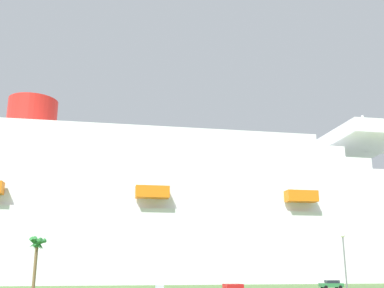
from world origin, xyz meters
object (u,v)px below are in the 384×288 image
Objects in this scene: street_lamp at (344,256)px; parked_car_green_wagon at (331,284)px; cruise_ship at (147,221)px; palm_tree at (37,247)px.

street_lamp is 23.28m from parked_car_green_wagon.
street_lamp is 2.04× the size of parked_car_green_wagon.
parked_car_green_wagon is (36.69, -38.14, -15.36)m from cruise_ship.
palm_tree reaches higher than parked_car_green_wagon.
cruise_ship is at bearing 133.89° from parked_car_green_wagon.
street_lamp is at bearing -62.89° from cruise_ship.
cruise_ship is 55.11m from parked_car_green_wagon.
street_lamp is (47.08, -10.56, -1.53)m from palm_tree.
cruise_ship reaches higher than street_lamp.
parked_car_green_wagon is at bearing 12.18° from palm_tree.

